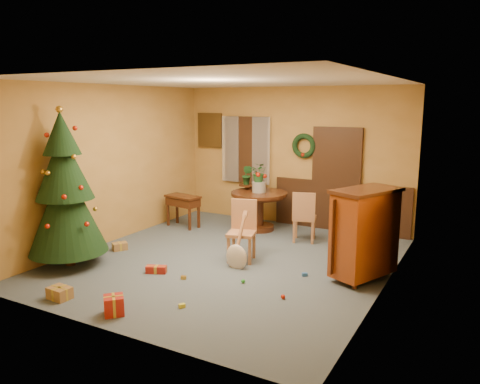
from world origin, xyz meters
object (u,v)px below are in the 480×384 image
Objects in this scene: chair_near at (243,228)px; sideboard at (365,231)px; writing_desk at (183,203)px; christmas_tree at (65,192)px; dining_table at (259,204)px.

sideboard is (1.99, 0.08, 0.19)m from chair_near.
sideboard is (4.07, -1.15, 0.23)m from writing_desk.
christmas_tree is at bearing -94.71° from writing_desk.
chair_near is 2.42m from writing_desk.
christmas_tree reaches higher than chair_near.
dining_table is 0.84× the size of sideboard.
chair_near is 0.73× the size of sideboard.
christmas_tree is 2.90m from writing_desk.
writing_desk is (0.23, 2.80, -0.70)m from christmas_tree.
christmas_tree is at bearing -145.67° from chair_near.
writing_desk is at bearing -160.26° from dining_table.
christmas_tree is at bearing -158.94° from sideboard.
sideboard is (2.56, -1.69, 0.18)m from dining_table.
chair_near is 2.00m from sideboard.
chair_near is at bearing -177.81° from sideboard.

